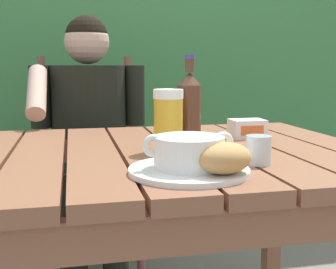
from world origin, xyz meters
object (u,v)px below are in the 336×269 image
(bread_roll, at_px, (225,158))
(beer_bottle, at_px, (189,108))
(soup_bowl, at_px, (189,151))
(water_glass_small, at_px, (258,150))
(table_knife, at_px, (231,157))
(chair_near_diner, at_px, (89,169))
(serving_plate, at_px, (189,170))
(person_eating, at_px, (89,130))
(butter_tub, at_px, (247,129))
(beer_glass, at_px, (168,120))

(bread_roll, relative_size, beer_bottle, 0.55)
(beer_bottle, bearing_deg, soup_bowl, -105.42)
(soup_bowl, distance_m, water_glass_small, 0.19)
(water_glass_small, relative_size, table_knife, 0.41)
(chair_near_diner, distance_m, serving_plate, 1.23)
(soup_bowl, bearing_deg, person_eating, 99.97)
(water_glass_small, height_order, table_knife, water_glass_small)
(person_eating, distance_m, soup_bowl, 1.00)
(chair_near_diner, height_order, serving_plate, chair_near_diner)
(butter_tub, xyz_separation_m, table_knife, (-0.16, -0.29, -0.03))
(serving_plate, distance_m, beer_bottle, 0.33)
(beer_glass, relative_size, butter_tub, 1.55)
(table_knife, bearing_deg, soup_bowl, -139.70)
(serving_plate, distance_m, table_knife, 0.19)
(chair_near_diner, xyz_separation_m, water_glass_small, (0.35, -1.14, 0.29))
(soup_bowl, bearing_deg, table_knife, 40.30)
(beer_bottle, height_order, table_knife, beer_bottle)
(table_knife, bearing_deg, beer_bottle, 108.07)
(chair_near_diner, height_order, water_glass_small, chair_near_diner)
(beer_bottle, height_order, butter_tub, beer_bottle)
(serving_plate, height_order, water_glass_small, water_glass_small)
(chair_near_diner, bearing_deg, person_eating, -90.85)
(serving_plate, relative_size, butter_tub, 2.43)
(person_eating, bearing_deg, soup_bowl, -80.03)
(butter_tub, bearing_deg, soup_bowl, -126.70)
(beer_bottle, bearing_deg, person_eating, 110.65)
(serving_plate, height_order, butter_tub, butter_tub)
(chair_near_diner, distance_m, bread_roll, 1.31)
(bread_roll, xyz_separation_m, beer_glass, (-0.05, 0.32, 0.04))
(chair_near_diner, height_order, beer_bottle, chair_near_diner)
(person_eating, height_order, soup_bowl, person_eating)
(person_eating, bearing_deg, table_knife, -69.89)
(chair_near_diner, distance_m, soup_bowl, 1.24)
(soup_bowl, xyz_separation_m, beer_glass, (0.01, 0.25, 0.04))
(beer_glass, relative_size, table_knife, 1.01)
(butter_tub, distance_m, table_knife, 0.34)
(chair_near_diner, relative_size, bread_roll, 7.17)
(butter_tub, bearing_deg, water_glass_small, -108.97)
(beer_glass, distance_m, table_knife, 0.20)
(beer_glass, bearing_deg, table_knife, -44.40)
(table_knife, bearing_deg, serving_plate, -139.70)
(soup_bowl, distance_m, beer_bottle, 0.32)
(beer_glass, xyz_separation_m, table_knife, (0.13, -0.13, -0.08))
(chair_near_diner, distance_m, person_eating, 0.30)
(serving_plate, relative_size, water_glass_small, 3.85)
(serving_plate, bearing_deg, table_knife, 40.30)
(beer_glass, bearing_deg, chair_near_diner, 100.91)
(chair_near_diner, bearing_deg, table_knife, -73.63)
(beer_bottle, bearing_deg, bread_roll, -94.04)
(beer_bottle, bearing_deg, table_knife, -71.93)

